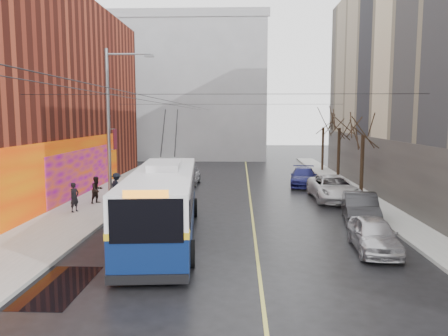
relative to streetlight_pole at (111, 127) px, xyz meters
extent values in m
plane|color=black|center=(6.14, -10.00, -4.85)|extent=(140.00, 140.00, 0.00)
cube|color=gray|center=(-1.86, 2.00, -4.77)|extent=(4.00, 60.00, 0.15)
cube|color=gray|center=(15.14, 2.00, -4.77)|extent=(2.00, 60.00, 0.15)
cube|color=#BFB74C|center=(7.64, 4.00, -4.84)|extent=(0.12, 50.00, 0.01)
cube|color=orange|center=(-3.82, 0.00, -2.85)|extent=(0.08, 28.00, 4.00)
cube|color=#9A05A7|center=(-3.78, 6.00, -3.25)|extent=(0.06, 12.00, 3.20)
cube|color=#4C4742|center=(16.11, 4.00, -2.85)|extent=(0.06, 36.00, 4.00)
cube|color=gray|center=(0.14, 35.00, 4.15)|extent=(20.00, 12.00, 18.00)
cube|color=gray|center=(0.14, 29.10, 12.65)|extent=(20.50, 0.40, 1.00)
cylinder|color=slate|center=(-0.16, 0.00, -0.35)|extent=(0.20, 0.20, 9.00)
cube|color=#510B19|center=(0.19, 0.00, -0.65)|extent=(0.04, 0.60, 1.10)
cylinder|color=slate|center=(1.04, 0.00, 3.85)|extent=(2.40, 0.10, 0.10)
cube|color=slate|center=(2.14, 0.00, 3.75)|extent=(0.50, 0.22, 0.12)
cylinder|color=black|center=(2.34, 5.00, 1.35)|extent=(0.02, 60.00, 0.02)
cylinder|color=black|center=(3.34, 5.00, 1.35)|extent=(0.02, 60.00, 0.02)
cylinder|color=black|center=(6.14, -4.00, 1.55)|extent=(18.00, 0.02, 0.02)
cylinder|color=black|center=(6.14, 12.00, 1.55)|extent=(18.00, 0.02, 0.02)
cylinder|color=black|center=(15.14, 6.00, -2.75)|extent=(0.24, 0.24, 4.20)
cylinder|color=black|center=(15.14, 13.00, -2.61)|extent=(0.24, 0.24, 4.48)
cylinder|color=black|center=(15.14, 20.00, -2.66)|extent=(0.24, 0.24, 4.37)
cube|color=black|center=(1.06, -10.15, -4.84)|extent=(1.95, 3.71, 0.01)
ellipsoid|color=slate|center=(4.92, -1.04, 2.24)|extent=(0.44, 0.20, 0.12)
ellipsoid|color=slate|center=(4.86, 1.26, 2.78)|extent=(0.44, 0.20, 0.12)
ellipsoid|color=slate|center=(3.36, 1.86, 1.42)|extent=(0.44, 0.20, 0.12)
cube|color=#091945|center=(3.54, -4.30, -3.89)|extent=(3.66, 12.22, 1.50)
cube|color=silver|center=(3.54, -4.30, -2.49)|extent=(3.66, 12.22, 1.30)
cube|color=gold|center=(3.54, -4.30, -3.14)|extent=(3.70, 12.26, 0.22)
cube|color=black|center=(4.07, -10.31, -2.64)|extent=(2.30, 0.24, 1.40)
cube|color=black|center=(3.01, 1.70, -2.64)|extent=(2.30, 0.24, 1.20)
cube|color=black|center=(2.22, -4.42, -2.59)|extent=(1.01, 10.99, 1.00)
cube|color=black|center=(4.85, -4.18, -2.59)|extent=(1.01, 10.99, 1.00)
cube|color=silver|center=(3.45, -3.30, -1.69)|extent=(1.66, 3.12, 0.30)
cube|color=black|center=(4.07, -10.35, -4.50)|extent=(2.61, 0.35, 0.30)
cylinder|color=black|center=(2.59, -8.41, -4.35)|extent=(0.39, 1.03, 1.00)
cylinder|color=black|center=(5.19, -8.18, -4.35)|extent=(0.39, 1.03, 1.00)
cylinder|color=black|center=(1.88, -0.42, -4.35)|extent=(0.39, 1.03, 1.00)
cylinder|color=black|center=(4.48, -0.19, -4.35)|extent=(0.39, 1.03, 1.00)
cylinder|color=black|center=(2.79, 0.16, -0.23)|extent=(0.37, 3.48, 2.47)
cylinder|color=black|center=(3.49, 0.23, -0.23)|extent=(0.37, 3.48, 2.47)
imported|color=silver|center=(12.37, -6.01, -4.16)|extent=(1.89, 4.14, 1.38)
imported|color=#262628|center=(13.14, -1.20, -4.09)|extent=(2.30, 4.78, 1.51)
imported|color=silver|center=(13.03, 4.86, -4.05)|extent=(2.74, 5.79, 1.60)
imported|color=navy|center=(11.95, 10.70, -4.13)|extent=(2.63, 5.15, 1.43)
imported|color=silver|center=(2.78, 11.11, -4.11)|extent=(1.86, 4.37, 1.47)
imported|color=black|center=(-2.23, 0.13, -3.88)|extent=(0.60, 0.70, 1.63)
imported|color=black|center=(-1.76, 2.55, -3.87)|extent=(0.96, 1.01, 1.65)
imported|color=black|center=(-0.95, 3.99, -3.85)|extent=(1.22, 1.21, 1.69)
camera|label=1|loc=(6.95, -23.39, 0.58)|focal=35.00mm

